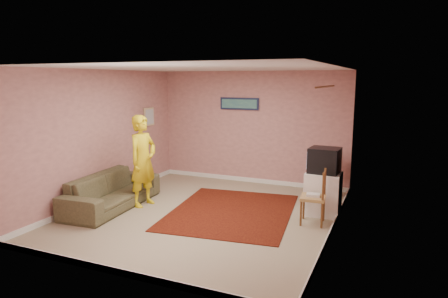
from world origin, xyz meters
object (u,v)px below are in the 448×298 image
at_px(chair_b, 313,191).
at_px(person, 143,161).
at_px(chair_a, 330,171).
at_px(sofa, 112,191).
at_px(tv_cabinet, 323,193).
at_px(crt_tv, 324,160).

bearing_deg(chair_b, person, -89.90).
xyz_separation_m(chair_a, sofa, (-3.71, -2.26, -0.24)).
xyz_separation_m(tv_cabinet, chair_a, (-0.04, 1.08, 0.18)).
distance_m(tv_cabinet, person, 3.41).
bearing_deg(tv_cabinet, chair_b, -97.65).
xyz_separation_m(chair_b, person, (-3.20, -0.28, 0.31)).
xyz_separation_m(tv_cabinet, sofa, (-3.75, -1.19, -0.07)).
bearing_deg(sofa, tv_cabinet, -76.52).
distance_m(tv_cabinet, sofa, 3.93).
xyz_separation_m(tv_cabinet, crt_tv, (-0.01, 0.00, 0.61)).
height_order(sofa, person, person).
xyz_separation_m(tv_cabinet, chair_b, (-0.07, -0.56, 0.18)).
bearing_deg(chair_b, sofa, -85.20).
xyz_separation_m(chair_a, chair_b, (-0.03, -1.63, 0.00)).
height_order(chair_a, person, person).
distance_m(crt_tv, sofa, 3.99).
height_order(crt_tv, sofa, crt_tv).
bearing_deg(person, crt_tv, -66.96).
relative_size(tv_cabinet, crt_tv, 1.38).
height_order(tv_cabinet, chair_b, chair_b).
bearing_deg(tv_cabinet, crt_tv, 176.13).
bearing_deg(chair_a, crt_tv, -87.69).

